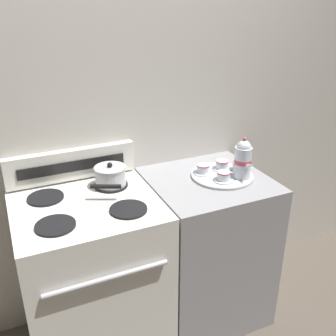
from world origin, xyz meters
TOP-DOWN VIEW (x-y plane):
  - ground_plane at (0.00, 0.00)m, footprint 6.00×6.00m
  - wall_back at (0.00, 0.34)m, footprint 6.00×0.05m
  - stove at (-0.33, -0.00)m, footprint 0.71×0.66m
  - control_panel at (-0.33, 0.29)m, footprint 0.70×0.05m
  - side_counter at (0.36, 0.00)m, footprint 0.65×0.63m
  - saucepan at (-0.16, 0.14)m, footprint 0.22×0.27m
  - serving_tray at (0.45, -0.01)m, footprint 0.35×0.35m
  - teapot at (0.52, -0.08)m, footprint 0.10×0.15m
  - teacup_left at (0.41, -0.07)m, footprint 0.11×0.11m
  - teacup_right at (0.48, 0.06)m, footprint 0.11×0.11m
  - teacup_front at (0.35, 0.06)m, footprint 0.11×0.11m
  - creamer_jug at (0.56, 0.01)m, footprint 0.06×0.06m

SIDE VIEW (x-z plane):
  - ground_plane at x=0.00m, z-range 0.00..0.00m
  - side_counter at x=0.36m, z-range 0.00..0.92m
  - stove at x=-0.33m, z-range 0.00..0.93m
  - serving_tray at x=0.45m, z-range 0.92..0.94m
  - teacup_left at x=0.41m, z-range 0.93..0.99m
  - teacup_right at x=0.48m, z-range 0.93..0.99m
  - teacup_front at x=0.35m, z-range 0.93..0.99m
  - creamer_jug at x=0.56m, z-range 0.94..1.00m
  - saucepan at x=-0.16m, z-range 0.92..1.05m
  - control_panel at x=-0.33m, z-range 0.93..1.10m
  - teapot at x=0.52m, z-range 0.93..1.16m
  - wall_back at x=0.00m, z-range 0.00..2.20m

